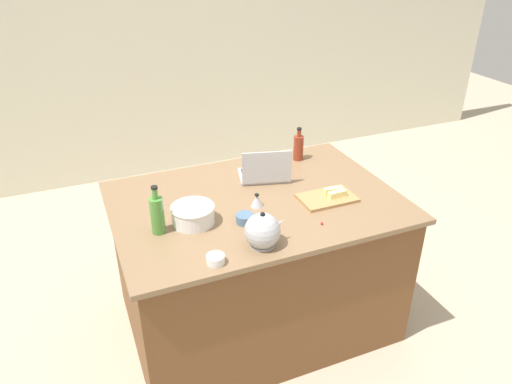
{
  "coord_description": "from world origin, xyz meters",
  "views": [
    {
      "loc": [
        -0.93,
        -2.24,
        2.26
      ],
      "look_at": [
        0.0,
        0.0,
        0.95
      ],
      "focal_mm": 33.94,
      "sensor_mm": 36.0,
      "label": 1
    }
  ],
  "objects_px": {
    "bottle_olive": "(157,214)",
    "butter_stick_right": "(333,190)",
    "ramekin_small": "(245,218)",
    "kitchen_timer": "(257,201)",
    "bottle_soy": "(298,147)",
    "mixing_bowl_large": "(193,214)",
    "butter_stick_left": "(337,194)",
    "cutting_board": "(327,198)",
    "ramekin_medium": "(216,259)",
    "kettle": "(263,231)",
    "laptop": "(265,173)"
  },
  "relations": [
    {
      "from": "laptop",
      "to": "kitchen_timer",
      "type": "xyz_separation_m",
      "value": [
        -0.17,
        -0.29,
        -0.01
      ]
    },
    {
      "from": "bottle_soy",
      "to": "butter_stick_right",
      "type": "height_order",
      "value": "bottle_soy"
    },
    {
      "from": "bottle_olive",
      "to": "ramekin_medium",
      "type": "height_order",
      "value": "bottle_olive"
    },
    {
      "from": "kettle",
      "to": "butter_stick_left",
      "type": "distance_m",
      "value": 0.63
    },
    {
      "from": "bottle_soy",
      "to": "cutting_board",
      "type": "distance_m",
      "value": 0.57
    },
    {
      "from": "bottle_soy",
      "to": "butter_stick_right",
      "type": "xyz_separation_m",
      "value": [
        -0.04,
        -0.53,
        -0.05
      ]
    },
    {
      "from": "kettle",
      "to": "ramekin_small",
      "type": "relative_size",
      "value": 2.25
    },
    {
      "from": "butter_stick_right",
      "to": "ramekin_medium",
      "type": "bearing_deg",
      "value": -157.04
    },
    {
      "from": "butter_stick_right",
      "to": "butter_stick_left",
      "type": "bearing_deg",
      "value": -92.76
    },
    {
      "from": "cutting_board",
      "to": "butter_stick_left",
      "type": "height_order",
      "value": "butter_stick_left"
    },
    {
      "from": "bottle_olive",
      "to": "ramekin_small",
      "type": "bearing_deg",
      "value": -10.47
    },
    {
      "from": "kettle",
      "to": "kitchen_timer",
      "type": "xyz_separation_m",
      "value": [
        0.12,
        0.36,
        -0.04
      ]
    },
    {
      "from": "cutting_board",
      "to": "kitchen_timer",
      "type": "height_order",
      "value": "kitchen_timer"
    },
    {
      "from": "kitchen_timer",
      "to": "mixing_bowl_large",
      "type": "bearing_deg",
      "value": -174.75
    },
    {
      "from": "mixing_bowl_large",
      "to": "bottle_olive",
      "type": "relative_size",
      "value": 0.88
    },
    {
      "from": "laptop",
      "to": "butter_stick_right",
      "type": "distance_m",
      "value": 0.45
    },
    {
      "from": "butter_stick_right",
      "to": "kitchen_timer",
      "type": "relative_size",
      "value": 1.43
    },
    {
      "from": "ramekin_medium",
      "to": "kitchen_timer",
      "type": "height_order",
      "value": "kitchen_timer"
    },
    {
      "from": "mixing_bowl_large",
      "to": "ramekin_medium",
      "type": "xyz_separation_m",
      "value": [
        -0.0,
        -0.38,
        -0.03
      ]
    },
    {
      "from": "bottle_olive",
      "to": "kitchen_timer",
      "type": "height_order",
      "value": "bottle_olive"
    },
    {
      "from": "butter_stick_left",
      "to": "cutting_board",
      "type": "bearing_deg",
      "value": 156.18
    },
    {
      "from": "cutting_board",
      "to": "bottle_olive",
      "type": "bearing_deg",
      "value": 178.15
    },
    {
      "from": "ramekin_medium",
      "to": "bottle_olive",
      "type": "bearing_deg",
      "value": 117.04
    },
    {
      "from": "bottle_olive",
      "to": "bottle_soy",
      "type": "bearing_deg",
      "value": 26.34
    },
    {
      "from": "kettle",
      "to": "butter_stick_right",
      "type": "bearing_deg",
      "value": 27.49
    },
    {
      "from": "mixing_bowl_large",
      "to": "butter_stick_right",
      "type": "distance_m",
      "value": 0.83
    },
    {
      "from": "bottle_olive",
      "to": "kettle",
      "type": "relative_size",
      "value": 1.24
    },
    {
      "from": "cutting_board",
      "to": "ramekin_small",
      "type": "height_order",
      "value": "ramekin_small"
    },
    {
      "from": "butter_stick_left",
      "to": "ramekin_small",
      "type": "relative_size",
      "value": 1.16
    },
    {
      "from": "bottle_olive",
      "to": "ramekin_medium",
      "type": "xyz_separation_m",
      "value": [
        0.19,
        -0.36,
        -0.08
      ]
    },
    {
      "from": "bottle_olive",
      "to": "butter_stick_right",
      "type": "height_order",
      "value": "bottle_olive"
    },
    {
      "from": "bottle_olive",
      "to": "cutting_board",
      "type": "xyz_separation_m",
      "value": [
        0.97,
        -0.03,
        -0.1
      ]
    },
    {
      "from": "bottle_olive",
      "to": "butter_stick_left",
      "type": "distance_m",
      "value": 1.02
    },
    {
      "from": "butter_stick_left",
      "to": "ramekin_medium",
      "type": "xyz_separation_m",
      "value": [
        -0.83,
        -0.31,
        -0.01
      ]
    },
    {
      "from": "butter_stick_left",
      "to": "butter_stick_right",
      "type": "xyz_separation_m",
      "value": [
        0.0,
        0.04,
        0.0
      ]
    },
    {
      "from": "laptop",
      "to": "kitchen_timer",
      "type": "height_order",
      "value": "laptop"
    },
    {
      "from": "cutting_board",
      "to": "ramekin_small",
      "type": "bearing_deg",
      "value": -174.56
    },
    {
      "from": "laptop",
      "to": "kettle",
      "type": "xyz_separation_m",
      "value": [
        -0.29,
        -0.65,
        0.03
      ]
    },
    {
      "from": "laptop",
      "to": "bottle_olive",
      "type": "bearing_deg",
      "value": -155.33
    },
    {
      "from": "bottle_soy",
      "to": "ramekin_small",
      "type": "bearing_deg",
      "value": -135.69
    },
    {
      "from": "ramekin_medium",
      "to": "kitchen_timer",
      "type": "distance_m",
      "value": 0.56
    },
    {
      "from": "bottle_soy",
      "to": "kettle",
      "type": "bearing_deg",
      "value": -126.5
    },
    {
      "from": "laptop",
      "to": "bottle_olive",
      "type": "relative_size",
      "value": 1.34
    },
    {
      "from": "bottle_soy",
      "to": "cutting_board",
      "type": "relative_size",
      "value": 0.7
    },
    {
      "from": "mixing_bowl_large",
      "to": "kitchen_timer",
      "type": "distance_m",
      "value": 0.38
    },
    {
      "from": "ramekin_small",
      "to": "kitchen_timer",
      "type": "height_order",
      "value": "kitchen_timer"
    },
    {
      "from": "laptop",
      "to": "kettle",
      "type": "distance_m",
      "value": 0.71
    },
    {
      "from": "kitchen_timer",
      "to": "kettle",
      "type": "bearing_deg",
      "value": -108.32
    },
    {
      "from": "ramekin_small",
      "to": "kitchen_timer",
      "type": "distance_m",
      "value": 0.18
    },
    {
      "from": "butter_stick_left",
      "to": "kitchen_timer",
      "type": "height_order",
      "value": "kitchen_timer"
    }
  ]
}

